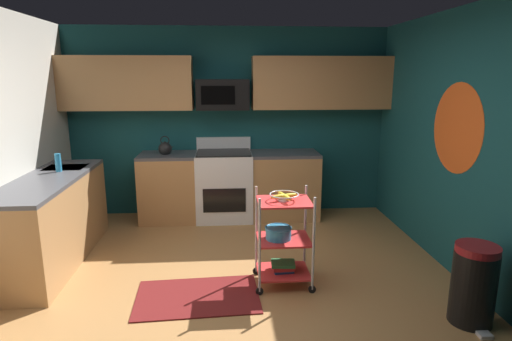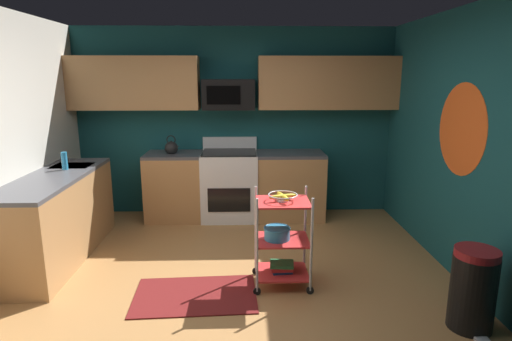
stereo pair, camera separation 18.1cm
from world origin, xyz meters
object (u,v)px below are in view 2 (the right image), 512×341
object	(u,v)px
fruit_bowl	(283,196)
dish_soap_bottle	(64,161)
book_stack	(282,267)
rolling_cart	(282,239)
kettle	(171,148)
trash_can	(473,289)
microwave	(229,94)
mixing_bowl_large	(277,233)
oven_range	(230,184)

from	to	relation	value
fruit_bowl	dish_soap_bottle	distance (m)	2.56
fruit_bowl	book_stack	xyz separation A→B (m)	(0.00, 0.00, -0.70)
fruit_bowl	rolling_cart	bearing A→B (deg)	0.00
kettle	trash_can	size ratio (longest dim) A/B	0.40
rolling_cart	trash_can	world-z (taller)	rolling_cart
microwave	book_stack	distance (m)	2.63
fruit_bowl	trash_can	distance (m)	1.70
dish_soap_bottle	trash_can	size ratio (longest dim) A/B	0.30
microwave	trash_can	distance (m)	3.71
mixing_bowl_large	kettle	bearing A→B (deg)	123.27
trash_can	microwave	bearing A→B (deg)	125.06
fruit_bowl	book_stack	bearing A→B (deg)	0.00
fruit_bowl	book_stack	size ratio (longest dim) A/B	1.15
rolling_cart	kettle	world-z (taller)	kettle
fruit_bowl	trash_can	xyz separation A→B (m)	(1.43, -0.76, -0.55)
fruit_bowl	trash_can	world-z (taller)	fruit_bowl
fruit_bowl	kettle	xyz separation A→B (m)	(-1.33, 1.96, 0.12)
oven_range	trash_can	size ratio (longest dim) A/B	1.67
rolling_cart	mixing_bowl_large	size ratio (longest dim) A/B	3.63
mixing_bowl_large	dish_soap_bottle	distance (m)	2.56
dish_soap_bottle	trash_can	xyz separation A→B (m)	(3.79, -1.74, -0.69)
book_stack	kettle	size ratio (longest dim) A/B	0.89
oven_range	fruit_bowl	size ratio (longest dim) A/B	4.04
oven_range	book_stack	distance (m)	2.06
oven_range	dish_soap_bottle	world-z (taller)	dish_soap_bottle
rolling_cart	kettle	xyz separation A→B (m)	(-1.33, 1.96, 0.54)
microwave	kettle	bearing A→B (deg)	-172.07
mixing_bowl_large	dish_soap_bottle	xyz separation A→B (m)	(-2.31, 0.98, 0.50)
microwave	kettle	size ratio (longest dim) A/B	2.65
mixing_bowl_large	kettle	size ratio (longest dim) A/B	0.95
fruit_bowl	dish_soap_bottle	size ratio (longest dim) A/B	1.36
dish_soap_bottle	trash_can	bearing A→B (deg)	-24.63
oven_range	kettle	bearing A→B (deg)	-179.72
kettle	trash_can	xyz separation A→B (m)	(2.76, -2.71, -0.67)
oven_range	dish_soap_bottle	distance (m)	2.13
book_stack	dish_soap_bottle	xyz separation A→B (m)	(-2.36, 0.98, 0.84)
oven_range	fruit_bowl	xyz separation A→B (m)	(0.55, -1.96, 0.40)
rolling_cart	kettle	bearing A→B (deg)	124.28
mixing_bowl_large	kettle	distance (m)	2.39
book_stack	fruit_bowl	bearing A→B (deg)	180.00
oven_range	kettle	world-z (taller)	kettle
fruit_bowl	mixing_bowl_large	bearing A→B (deg)	180.00
oven_range	book_stack	size ratio (longest dim) A/B	4.66
oven_range	dish_soap_bottle	xyz separation A→B (m)	(-1.81, -0.98, 0.54)
dish_soap_bottle	microwave	bearing A→B (deg)	30.96
rolling_cart	trash_can	xyz separation A→B (m)	(1.43, -0.76, -0.12)
fruit_bowl	kettle	bearing A→B (deg)	124.28
mixing_bowl_large	book_stack	world-z (taller)	mixing_bowl_large
kettle	oven_range	bearing A→B (deg)	0.28
dish_soap_bottle	mixing_bowl_large	bearing A→B (deg)	-22.97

